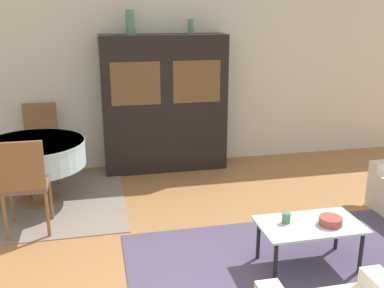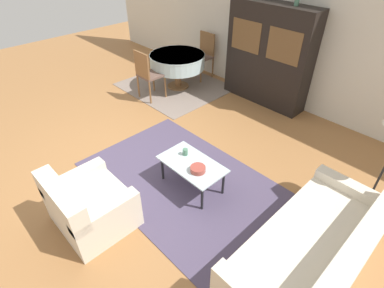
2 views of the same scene
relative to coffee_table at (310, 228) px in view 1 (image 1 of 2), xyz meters
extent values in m
cube|color=beige|center=(-1.07, 3.14, 0.97)|extent=(10.00, 0.06, 2.70)
cube|color=#4C425B|center=(-0.10, -0.04, -0.37)|extent=(3.05, 1.91, 0.01)
cube|color=gray|center=(-2.61, 1.95, -0.37)|extent=(2.18, 1.96, 0.01)
cylinder|color=black|center=(-0.40, -0.20, -0.17)|extent=(0.04, 0.04, 0.39)
cylinder|color=black|center=(0.40, -0.20, -0.17)|extent=(0.04, 0.04, 0.39)
cylinder|color=black|center=(-0.40, 0.20, -0.17)|extent=(0.04, 0.04, 0.39)
cylinder|color=black|center=(0.40, 0.20, -0.17)|extent=(0.04, 0.04, 0.39)
cube|color=silver|center=(0.00, 0.00, 0.04)|extent=(0.92, 0.53, 0.02)
cube|color=black|center=(-0.84, 2.87, 0.58)|extent=(1.73, 0.44, 1.92)
cube|color=brown|center=(-1.26, 2.64, 0.91)|extent=(0.66, 0.01, 0.57)
cube|color=brown|center=(-0.43, 2.64, 0.91)|extent=(0.66, 0.01, 0.57)
cylinder|color=brown|center=(-2.54, 2.00, -0.35)|extent=(0.48, 0.48, 0.03)
cylinder|color=brown|center=(-2.54, 2.00, -0.14)|extent=(0.14, 0.14, 0.45)
cylinder|color=silver|center=(-2.54, 2.00, 0.23)|extent=(1.19, 1.19, 0.30)
cylinder|color=silver|center=(-2.54, 2.00, 0.37)|extent=(1.20, 1.20, 0.03)
cylinder|color=brown|center=(-2.74, 1.47, -0.13)|extent=(0.04, 0.04, 0.48)
cylinder|color=brown|center=(-2.34, 1.47, -0.13)|extent=(0.04, 0.04, 0.48)
cylinder|color=brown|center=(-2.74, 1.06, -0.13)|extent=(0.04, 0.04, 0.48)
cylinder|color=brown|center=(-2.34, 1.06, -0.13)|extent=(0.04, 0.04, 0.48)
cube|color=brown|center=(-2.54, 1.26, 0.13)|extent=(0.44, 0.44, 0.04)
cube|color=brown|center=(-2.54, 1.06, 0.40)|extent=(0.44, 0.04, 0.50)
cylinder|color=brown|center=(-2.34, 2.53, -0.13)|extent=(0.04, 0.04, 0.48)
cylinder|color=brown|center=(-2.74, 2.53, -0.13)|extent=(0.04, 0.04, 0.48)
cylinder|color=brown|center=(-2.34, 2.93, -0.13)|extent=(0.04, 0.04, 0.48)
cylinder|color=brown|center=(-2.74, 2.93, -0.13)|extent=(0.04, 0.04, 0.48)
cube|color=brown|center=(-2.54, 2.73, 0.13)|extent=(0.44, 0.44, 0.04)
cube|color=brown|center=(-2.54, 2.93, 0.40)|extent=(0.44, 0.04, 0.50)
cylinder|color=#4C7A60|center=(-0.20, 0.06, 0.09)|extent=(0.07, 0.07, 0.10)
cylinder|color=#9E4238|center=(0.17, -0.05, 0.08)|extent=(0.20, 0.20, 0.07)
cylinder|color=#4C7A60|center=(-1.28, 2.87, 1.70)|extent=(0.13, 0.13, 0.32)
cylinder|color=#4C7A60|center=(-0.46, 2.87, 1.64)|extent=(0.08, 0.08, 0.20)
camera|label=1|loc=(-1.79, -3.29, 1.88)|focal=42.00mm
camera|label=2|loc=(2.23, -2.14, 2.67)|focal=28.00mm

